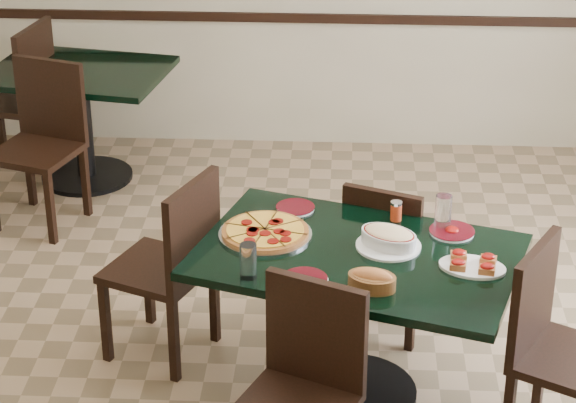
# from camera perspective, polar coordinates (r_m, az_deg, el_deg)

# --- Properties ---
(floor) EXTENTS (5.50, 5.50, 0.00)m
(floor) POSITION_cam_1_polar(r_m,az_deg,el_deg) (5.47, 0.26, -8.36)
(floor) COLOR #886D4E
(floor) RESTS_ON ground
(room_shell) EXTENTS (5.50, 5.50, 5.50)m
(room_shell) POSITION_cam_1_polar(r_m,az_deg,el_deg) (6.57, 10.12, 8.68)
(room_shell) COLOR silver
(room_shell) RESTS_ON floor
(main_table) EXTENTS (1.58, 1.26, 0.75)m
(main_table) POSITION_cam_1_polar(r_m,az_deg,el_deg) (4.98, 3.49, -4.46)
(main_table) COLOR black
(main_table) RESTS_ON floor
(back_table) EXTENTS (1.20, 0.96, 0.75)m
(back_table) POSITION_cam_1_polar(r_m,az_deg,el_deg) (7.25, -10.47, 4.94)
(back_table) COLOR black
(back_table) RESTS_ON floor
(chair_far) EXTENTS (0.51, 0.51, 0.84)m
(chair_far) POSITION_cam_1_polar(r_m,az_deg,el_deg) (5.50, 5.06, -2.56)
(chair_far) COLOR black
(chair_far) RESTS_ON floor
(chair_near) EXTENTS (0.57, 0.57, 0.92)m
(chair_near) POSITION_cam_1_polar(r_m,az_deg,el_deg) (4.47, 0.80, -9.16)
(chair_near) COLOR black
(chair_near) RESTS_ON floor
(chair_right) EXTENTS (0.59, 0.59, 0.93)m
(chair_right) POSITION_cam_1_polar(r_m,az_deg,el_deg) (4.84, 13.38, -6.84)
(chair_right) COLOR black
(chair_right) RESTS_ON floor
(chair_left) EXTENTS (0.58, 0.58, 0.95)m
(chair_left) POSITION_cam_1_polar(r_m,az_deg,el_deg) (5.31, -5.83, -2.92)
(chair_left) COLOR black
(chair_left) RESTS_ON floor
(back_chair_near) EXTENTS (0.57, 0.57, 0.97)m
(back_chair_near) POSITION_cam_1_polar(r_m,az_deg,el_deg) (6.77, -12.34, 3.39)
(back_chair_near) COLOR black
(back_chair_near) RESTS_ON floor
(back_chair_left) EXTENTS (0.56, 0.56, 1.00)m
(back_chair_left) POSITION_cam_1_polar(r_m,az_deg,el_deg) (7.43, -13.40, 5.51)
(back_chair_left) COLOR black
(back_chair_left) RESTS_ON floor
(pepperoni_pizza) EXTENTS (0.42, 0.42, 0.04)m
(pepperoni_pizza) POSITION_cam_1_polar(r_m,az_deg,el_deg) (5.02, -1.17, -1.55)
(pepperoni_pizza) COLOR silver
(pepperoni_pizza) RESTS_ON main_table
(lasagna_casserole) EXTENTS (0.31, 0.29, 0.09)m
(lasagna_casserole) POSITION_cam_1_polar(r_m,az_deg,el_deg) (4.93, 5.14, -1.85)
(lasagna_casserole) COLOR silver
(lasagna_casserole) RESTS_ON main_table
(bread_basket) EXTENTS (0.23, 0.19, 0.09)m
(bread_basket) POSITION_cam_1_polar(r_m,az_deg,el_deg) (4.62, 4.29, -3.99)
(bread_basket) COLOR brown
(bread_basket) RESTS_ON main_table
(bruschetta_platter) EXTENTS (0.33, 0.27, 0.05)m
(bruschetta_platter) POSITION_cam_1_polar(r_m,az_deg,el_deg) (4.82, 9.36, -3.14)
(bruschetta_platter) COLOR silver
(bruschetta_platter) RESTS_ON main_table
(side_plate_near) EXTENTS (0.19, 0.19, 0.02)m
(side_plate_near) POSITION_cam_1_polar(r_m,az_deg,el_deg) (4.67, 0.84, -3.98)
(side_plate_near) COLOR silver
(side_plate_near) RESTS_ON main_table
(side_plate_far_r) EXTENTS (0.20, 0.20, 0.03)m
(side_plate_far_r) POSITION_cam_1_polar(r_m,az_deg,el_deg) (5.10, 8.33, -1.51)
(side_plate_far_r) COLOR silver
(side_plate_far_r) RESTS_ON main_table
(side_plate_far_l) EXTENTS (0.18, 0.18, 0.02)m
(side_plate_far_l) POSITION_cam_1_polar(r_m,az_deg,el_deg) (5.25, 0.38, -0.32)
(side_plate_far_l) COLOR silver
(side_plate_far_l) RESTS_ON main_table
(napkin_setting) EXTENTS (0.15, 0.15, 0.01)m
(napkin_setting) POSITION_cam_1_polar(r_m,az_deg,el_deg) (4.63, 1.19, -4.36)
(napkin_setting) COLOR white
(napkin_setting) RESTS_ON main_table
(water_glass_a) EXTENTS (0.07, 0.07, 0.16)m
(water_glass_a) POSITION_cam_1_polar(r_m,az_deg,el_deg) (5.10, 7.89, -0.53)
(water_glass_a) COLOR white
(water_glass_a) RESTS_ON main_table
(water_glass_b) EXTENTS (0.07, 0.07, 0.15)m
(water_glass_b) POSITION_cam_1_polar(r_m,az_deg,el_deg) (4.67, -2.03, -3.04)
(water_glass_b) COLOR white
(water_glass_b) RESTS_ON main_table
(pepper_shaker) EXTENTS (0.05, 0.05, 0.09)m
(pepper_shaker) POSITION_cam_1_polar(r_m,az_deg,el_deg) (5.16, 5.51, -0.47)
(pepper_shaker) COLOR #B63613
(pepper_shaker) RESTS_ON main_table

